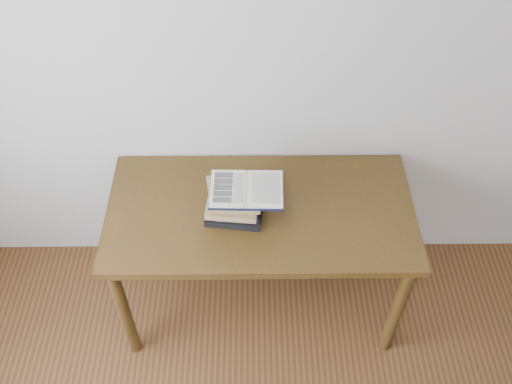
{
  "coord_description": "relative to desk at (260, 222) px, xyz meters",
  "views": [
    {
      "loc": [
        0.0,
        -0.34,
        2.79
      ],
      "look_at": [
        0.02,
        1.27,
        1.02
      ],
      "focal_mm": 40.0,
      "sensor_mm": 36.0,
      "label": 1
    }
  ],
  "objects": [
    {
      "name": "desk",
      "position": [
        0.0,
        0.0,
        0.0
      ],
      "size": [
        1.44,
        0.72,
        0.77
      ],
      "color": "#483212",
      "rests_on": "ground"
    },
    {
      "name": "book_stack",
      "position": [
        -0.12,
        -0.03,
        0.19
      ],
      "size": [
        0.27,
        0.22,
        0.18
      ],
      "color": "black",
      "rests_on": "desk"
    },
    {
      "name": "open_book",
      "position": [
        -0.06,
        -0.05,
        0.29
      ],
      "size": [
        0.33,
        0.23,
        0.03
      ],
      "rotation": [
        0.0,
        0.0,
        -0.02
      ],
      "color": "black",
      "rests_on": "book_stack"
    }
  ]
}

